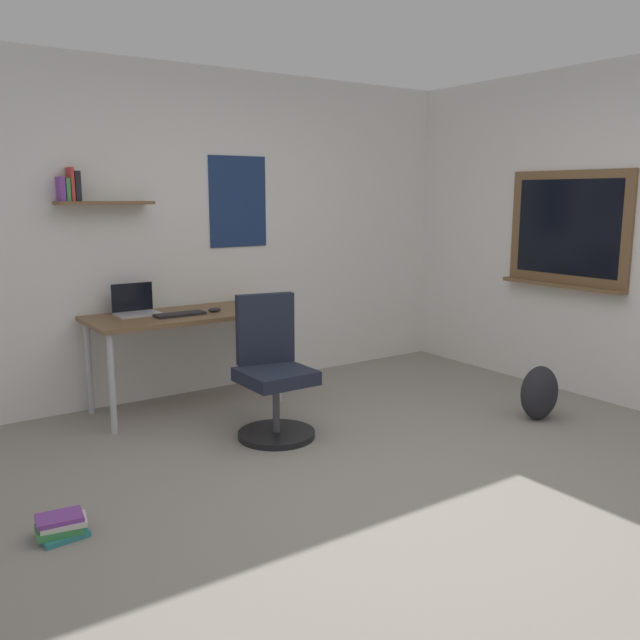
% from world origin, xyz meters
% --- Properties ---
extents(ground_plane, '(5.20, 5.20, 0.00)m').
position_xyz_m(ground_plane, '(0.00, 0.00, 0.00)').
color(ground_plane, gray).
rests_on(ground_plane, ground).
extents(wall_back, '(5.00, 0.30, 2.60)m').
position_xyz_m(wall_back, '(-0.00, 2.45, 1.30)').
color(wall_back, silver).
rests_on(wall_back, ground).
extents(desk, '(1.43, 0.66, 0.73)m').
position_xyz_m(desk, '(-0.37, 2.04, 0.66)').
color(desk, brown).
rests_on(desk, ground).
extents(office_chair, '(0.52, 0.53, 0.95)m').
position_xyz_m(office_chair, '(-0.14, 1.15, 0.41)').
color(office_chair, black).
rests_on(office_chair, ground).
extents(laptop, '(0.31, 0.21, 0.23)m').
position_xyz_m(laptop, '(-0.69, 2.20, 0.79)').
color(laptop, '#ADAFB5').
rests_on(laptop, desk).
extents(keyboard, '(0.37, 0.13, 0.02)m').
position_xyz_m(keyboard, '(-0.44, 1.96, 0.74)').
color(keyboard, black).
rests_on(keyboard, desk).
extents(computer_mouse, '(0.10, 0.06, 0.03)m').
position_xyz_m(computer_mouse, '(-0.16, 1.96, 0.75)').
color(computer_mouse, '#262628').
rests_on(computer_mouse, desk).
extents(coffee_mug, '(0.08, 0.08, 0.09)m').
position_xyz_m(coffee_mug, '(0.25, 2.01, 0.78)').
color(coffee_mug, silver).
rests_on(coffee_mug, desk).
extents(backpack, '(0.32, 0.22, 0.39)m').
position_xyz_m(backpack, '(1.62, 0.33, 0.20)').
color(backpack, '#232328').
rests_on(backpack, ground).
extents(book_stack_on_floor, '(0.25, 0.19, 0.11)m').
position_xyz_m(book_stack_on_floor, '(-1.69, 0.51, 0.05)').
color(book_stack_on_floor, teal).
rests_on(book_stack_on_floor, ground).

